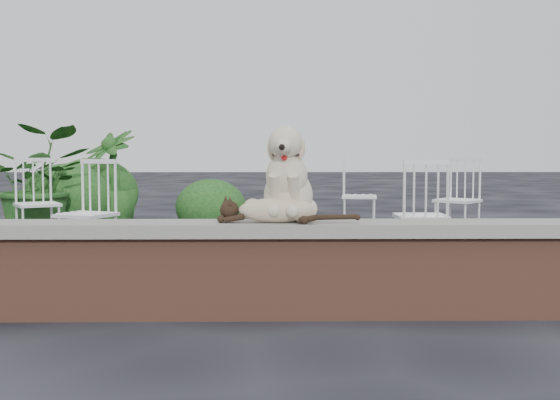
{
  "coord_description": "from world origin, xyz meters",
  "views": [
    {
      "loc": [
        -0.07,
        -4.21,
        1.01
      ],
      "look_at": [
        -0.0,
        0.2,
        0.7
      ],
      "focal_mm": 44.58,
      "sensor_mm": 36.0,
      "label": 1
    }
  ],
  "objects_px": {
    "cat": "(276,209)",
    "chair_b": "(86,213)",
    "chair_e": "(359,195)",
    "chair_c": "(421,214)",
    "chair_d": "(457,199)",
    "chair_a": "(37,203)",
    "dog": "(288,173)",
    "potted_plant_b": "(110,180)",
    "potted_plant_a": "(40,183)"
  },
  "relations": [
    {
      "from": "dog",
      "to": "potted_plant_a",
      "type": "height_order",
      "value": "potted_plant_a"
    },
    {
      "from": "chair_c",
      "to": "chair_b",
      "type": "xyz_separation_m",
      "value": [
        -2.92,
        0.2,
        0.0
      ]
    },
    {
      "from": "cat",
      "to": "chair_e",
      "type": "xyz_separation_m",
      "value": [
        1.07,
        4.39,
        -0.19
      ]
    },
    {
      "from": "dog",
      "to": "cat",
      "type": "height_order",
      "value": "dog"
    },
    {
      "from": "chair_e",
      "to": "potted_plant_a",
      "type": "xyz_separation_m",
      "value": [
        -3.73,
        -0.63,
        0.18
      ]
    },
    {
      "from": "dog",
      "to": "potted_plant_a",
      "type": "xyz_separation_m",
      "value": [
        -2.73,
        3.62,
        -0.22
      ]
    },
    {
      "from": "dog",
      "to": "chair_b",
      "type": "bearing_deg",
      "value": 143.03
    },
    {
      "from": "chair_d",
      "to": "chair_b",
      "type": "xyz_separation_m",
      "value": [
        -3.75,
        -1.71,
        0.0
      ]
    },
    {
      "from": "chair_b",
      "to": "potted_plant_b",
      "type": "relative_size",
      "value": 0.73
    },
    {
      "from": "chair_e",
      "to": "potted_plant_b",
      "type": "distance_m",
      "value": 3.18
    },
    {
      "from": "dog",
      "to": "chair_d",
      "type": "bearing_deg",
      "value": 69.38
    },
    {
      "from": "cat",
      "to": "potted_plant_b",
      "type": "xyz_separation_m",
      "value": [
        -2.08,
        4.77,
        -0.02
      ]
    },
    {
      "from": "chair_d",
      "to": "chair_e",
      "type": "relative_size",
      "value": 1.0
    },
    {
      "from": "dog",
      "to": "cat",
      "type": "distance_m",
      "value": 0.27
    },
    {
      "from": "chair_d",
      "to": "potted_plant_b",
      "type": "bearing_deg",
      "value": -153.87
    },
    {
      "from": "chair_d",
      "to": "chair_e",
      "type": "bearing_deg",
      "value": -174.63
    },
    {
      "from": "dog",
      "to": "potted_plant_a",
      "type": "distance_m",
      "value": 4.54
    },
    {
      "from": "cat",
      "to": "chair_b",
      "type": "bearing_deg",
      "value": 139.42
    },
    {
      "from": "chair_a",
      "to": "potted_plant_b",
      "type": "relative_size",
      "value": 0.73
    },
    {
      "from": "chair_a",
      "to": "potted_plant_a",
      "type": "xyz_separation_m",
      "value": [
        -0.17,
        0.6,
        0.18
      ]
    },
    {
      "from": "chair_d",
      "to": "chair_c",
      "type": "xyz_separation_m",
      "value": [
        -0.83,
        -1.91,
        0.0
      ]
    },
    {
      "from": "cat",
      "to": "chair_d",
      "type": "distance_m",
      "value": 4.23
    },
    {
      "from": "chair_c",
      "to": "potted_plant_b",
      "type": "xyz_separation_m",
      "value": [
        -3.35,
        3.01,
        0.17
      ]
    },
    {
      "from": "chair_b",
      "to": "potted_plant_b",
      "type": "xyz_separation_m",
      "value": [
        -0.43,
        2.81,
        0.17
      ]
    },
    {
      "from": "cat",
      "to": "chair_c",
      "type": "xyz_separation_m",
      "value": [
        1.26,
        1.76,
        -0.19
      ]
    },
    {
      "from": "chair_a",
      "to": "chair_d",
      "type": "height_order",
      "value": "same"
    },
    {
      "from": "potted_plant_a",
      "to": "cat",
      "type": "bearing_deg",
      "value": -54.86
    },
    {
      "from": "dog",
      "to": "chair_d",
      "type": "distance_m",
      "value": 4.07
    },
    {
      "from": "chair_a",
      "to": "potted_plant_a",
      "type": "distance_m",
      "value": 0.65
    },
    {
      "from": "chair_e",
      "to": "cat",
      "type": "bearing_deg",
      "value": 173.36
    },
    {
      "from": "dog",
      "to": "chair_b",
      "type": "distance_m",
      "value": 2.54
    },
    {
      "from": "dog",
      "to": "chair_b",
      "type": "xyz_separation_m",
      "value": [
        -1.74,
        1.81,
        -0.41
      ]
    },
    {
      "from": "dog",
      "to": "potted_plant_a",
      "type": "relative_size",
      "value": 0.45
    },
    {
      "from": "chair_e",
      "to": "chair_c",
      "type": "bearing_deg",
      "value": -168.81
    },
    {
      "from": "chair_d",
      "to": "chair_c",
      "type": "relative_size",
      "value": 1.0
    },
    {
      "from": "cat",
      "to": "chair_d",
      "type": "bearing_deg",
      "value": 69.45
    },
    {
      "from": "cat",
      "to": "chair_b",
      "type": "relative_size",
      "value": 1.06
    },
    {
      "from": "cat",
      "to": "chair_c",
      "type": "bearing_deg",
      "value": 63.47
    },
    {
      "from": "chair_d",
      "to": "potted_plant_a",
      "type": "distance_m",
      "value": 4.75
    },
    {
      "from": "chair_b",
      "to": "cat",
      "type": "bearing_deg",
      "value": -26.69
    },
    {
      "from": "chair_a",
      "to": "chair_e",
      "type": "bearing_deg",
      "value": -10.34
    },
    {
      "from": "dog",
      "to": "chair_d",
      "type": "xyz_separation_m",
      "value": [
        2.02,
        3.51,
        -0.41
      ]
    },
    {
      "from": "chair_a",
      "to": "potted_plant_b",
      "type": "distance_m",
      "value": 1.66
    },
    {
      "from": "chair_b",
      "to": "potted_plant_b",
      "type": "height_order",
      "value": "potted_plant_b"
    },
    {
      "from": "chair_a",
      "to": "chair_d",
      "type": "xyz_separation_m",
      "value": [
        4.58,
        0.5,
        0.0
      ]
    },
    {
      "from": "dog",
      "to": "potted_plant_b",
      "type": "height_order",
      "value": "potted_plant_b"
    },
    {
      "from": "cat",
      "to": "dog",
      "type": "bearing_deg",
      "value": 71.16
    },
    {
      "from": "chair_a",
      "to": "chair_c",
      "type": "distance_m",
      "value": 4.0
    },
    {
      "from": "dog",
      "to": "cat",
      "type": "bearing_deg",
      "value": -108.84
    },
    {
      "from": "potted_plant_b",
      "to": "chair_d",
      "type": "bearing_deg",
      "value": -14.76
    }
  ]
}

